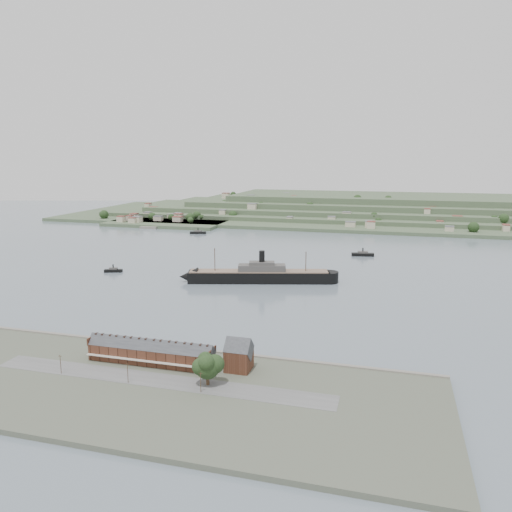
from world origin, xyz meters
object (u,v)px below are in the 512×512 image
(fig_tree, at_px, (208,366))
(terrace_row, at_px, (151,353))
(steamship, at_px, (255,275))
(tugboat, at_px, (113,270))
(gabled_building, at_px, (239,355))

(fig_tree, bearing_deg, terrace_row, 157.25)
(steamship, xyz_separation_m, tugboat, (-113.46, 0.48, -3.51))
(fig_tree, bearing_deg, steamship, 99.59)
(tugboat, height_order, fig_tree, fig_tree)
(gabled_building, relative_size, fig_tree, 1.08)
(terrace_row, relative_size, tugboat, 3.96)
(gabled_building, xyz_separation_m, fig_tree, (-6.93, -16.84, 1.81))
(steamship, height_order, fig_tree, steamship)
(fig_tree, bearing_deg, gabled_building, 67.63)
(steamship, height_order, tugboat, steamship)
(terrace_row, distance_m, steamship, 152.05)
(terrace_row, relative_size, fig_tree, 4.24)
(gabled_building, height_order, fig_tree, gabled_building)
(tugboat, bearing_deg, terrace_row, -54.02)
(terrace_row, xyz_separation_m, fig_tree, (30.57, -12.82, 3.16))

